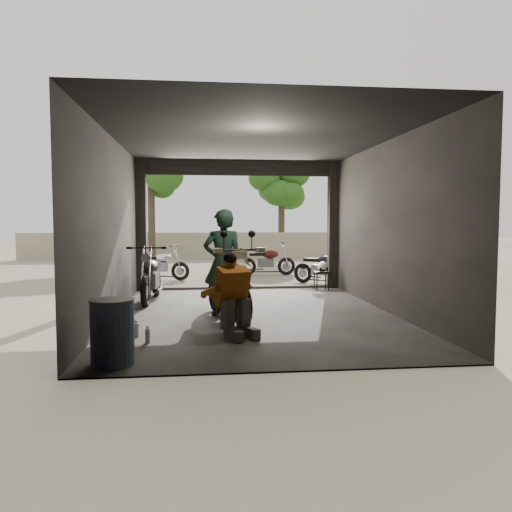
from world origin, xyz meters
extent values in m
plane|color=#7A6D56|center=(0.00, 0.00, 0.00)|extent=(80.00, 80.00, 0.00)
cube|color=#2D2B28|center=(0.00, 0.00, 0.01)|extent=(5.00, 7.00, 0.02)
plane|color=black|center=(0.00, 0.00, 3.20)|extent=(7.00, 7.00, 0.00)
cube|color=black|center=(0.00, -3.50, 1.60)|extent=(5.00, 0.02, 3.20)
cube|color=black|center=(-2.50, 0.00, 1.60)|extent=(0.02, 7.00, 3.20)
cube|color=black|center=(2.50, 0.00, 1.60)|extent=(0.02, 7.00, 3.20)
cube|color=black|center=(-2.38, 3.38, 1.60)|extent=(0.24, 0.24, 3.20)
cube|color=black|center=(2.38, 3.38, 1.60)|extent=(0.24, 0.24, 3.20)
cube|color=black|center=(0.00, 3.42, 3.02)|extent=(5.00, 0.16, 0.36)
cube|color=#2D2B28|center=(0.00, 3.50, 0.04)|extent=(5.00, 0.25, 0.08)
cube|color=gray|center=(0.00, 14.00, 0.60)|extent=(18.00, 0.30, 1.20)
cylinder|color=#382B1E|center=(-3.00, 12.50, 1.79)|extent=(0.30, 0.30, 3.58)
ellipsoid|color=#1E4C14|center=(-3.00, 12.50, 4.03)|extent=(2.20, 2.20, 3.14)
cylinder|color=#382B1E|center=(2.80, 14.00, 1.60)|extent=(0.30, 0.30, 3.20)
ellipsoid|color=#1E4C14|center=(2.80, 14.00, 3.60)|extent=(2.20, 2.20, 2.80)
imported|color=black|center=(-0.56, -0.07, 0.96)|extent=(0.73, 0.50, 1.93)
cube|color=black|center=(2.00, 3.00, 0.45)|extent=(0.34, 0.34, 0.04)
cylinder|color=black|center=(1.86, 2.86, 0.23)|extent=(0.03, 0.03, 0.45)
cylinder|color=black|center=(2.14, 2.86, 0.23)|extent=(0.03, 0.03, 0.45)
cylinder|color=black|center=(1.86, 3.14, 0.23)|extent=(0.03, 0.03, 0.45)
cylinder|color=black|center=(2.14, 3.14, 0.23)|extent=(0.03, 0.03, 0.45)
ellipsoid|color=white|center=(2.04, 3.04, 0.60)|extent=(0.28, 0.29, 0.25)
cylinder|color=#445873|center=(-2.00, -3.00, 0.39)|extent=(0.66, 0.66, 0.79)
cylinder|color=black|center=(3.60, 2.59, 1.06)|extent=(0.08, 0.08, 2.13)
cylinder|color=silver|center=(3.60, 2.57, 1.93)|extent=(0.77, 0.03, 0.77)
camera|label=1|loc=(-0.96, -8.96, 1.71)|focal=35.00mm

